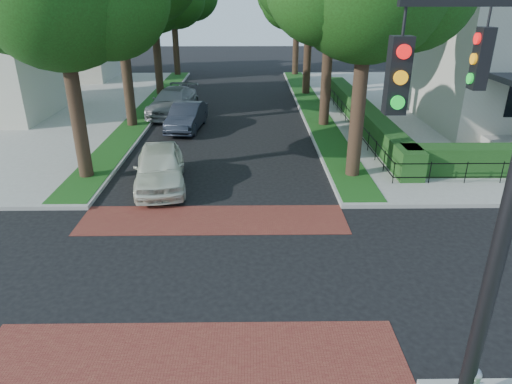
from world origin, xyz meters
TOP-DOWN VIEW (x-y plane):
  - ground at (0.00, 0.00)m, footprint 120.00×120.00m
  - crosswalk_far at (0.00, 3.20)m, footprint 9.00×2.20m
  - crosswalk_near at (0.00, -3.20)m, footprint 9.00×2.20m
  - grass_strip_ne at (5.40, 19.10)m, footprint 1.60×29.80m
  - grass_strip_nw at (-5.40, 19.10)m, footprint 1.60×29.80m
  - hedge_main_road at (7.70, 15.00)m, footprint 1.00×18.00m
  - fence_main_road at (6.90, 15.00)m, footprint 0.06×18.00m
  - house_left_far at (-15.49, 31.99)m, footprint 10.00×9.00m
  - traffic_signal at (4.89, -4.41)m, footprint 2.17×2.00m
  - parked_car_front at (-2.30, 6.23)m, footprint 2.61×4.95m
  - parked_car_middle at (-2.30, 14.54)m, footprint 2.02×4.58m
  - parked_car_rear at (-3.60, 18.09)m, footprint 3.09×5.83m

SIDE VIEW (x-z plane):
  - ground at x=0.00m, z-range 0.00..0.00m
  - crosswalk_far at x=0.00m, z-range 0.00..0.01m
  - crosswalk_near at x=0.00m, z-range 0.00..0.01m
  - grass_strip_ne at x=5.40m, z-range 0.15..0.17m
  - grass_strip_nw at x=-5.40m, z-range 0.15..0.17m
  - fence_main_road at x=6.90m, z-range 0.15..1.05m
  - parked_car_middle at x=-2.30m, z-range 0.00..1.46m
  - hedge_main_road at x=7.70m, z-range 0.15..1.35m
  - parked_car_front at x=-2.30m, z-range 0.00..1.61m
  - parked_car_rear at x=-3.60m, z-range 0.00..1.61m
  - traffic_signal at x=4.89m, z-range 0.71..8.71m
  - house_left_far at x=-15.49m, z-range -0.03..10.11m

